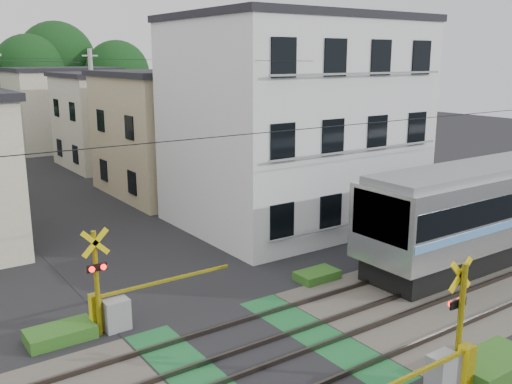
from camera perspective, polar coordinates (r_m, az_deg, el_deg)
ground at (r=15.27m, az=0.71°, el=-16.15°), size 120.00×120.00×0.00m
track_bed at (r=15.25m, az=0.72°, el=-16.03°), size 120.00×120.00×0.14m
crossing_signal_near at (r=14.29m, az=18.65°, el=-15.84°), size 4.74×0.65×3.09m
crossing_signal_far at (r=16.78m, az=-14.17°, el=-11.01°), size 4.74×0.65×3.09m
apartment_block at (r=26.15m, az=3.77°, el=7.03°), size 10.20×8.36×9.30m
houses_row at (r=37.81m, az=-22.63°, el=5.83°), size 22.07×31.35×6.80m
catenary at (r=17.92m, az=16.47°, el=0.48°), size 60.00×5.04×7.00m
utility_poles at (r=34.62m, az=-23.78°, el=6.52°), size 7.90×42.00×8.00m
weed_patches at (r=16.09m, az=6.15°, el=-13.85°), size 10.25×8.80×0.40m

